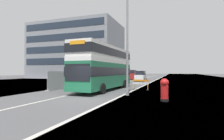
{
  "coord_description": "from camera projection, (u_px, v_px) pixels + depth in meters",
  "views": [
    {
      "loc": [
        6.64,
        -11.74,
        2.09
      ],
      "look_at": [
        0.83,
        4.72,
        2.2
      ],
      "focal_mm": 28.65,
      "sensor_mm": 36.0,
      "label": 1
    }
  ],
  "objects": [
    {
      "name": "ground",
      "position": [
        88.0,
        100.0,
        13.19
      ],
      "size": [
        140.0,
        280.0,
        0.1
      ],
      "color": "#4C4C4F"
    },
    {
      "name": "double_decker_bus",
      "position": [
        105.0,
        67.0,
        19.89
      ],
      "size": [
        3.15,
        11.42,
        4.78
      ],
      "color": "#1E6B47",
      "rests_on": "ground"
    },
    {
      "name": "lamppost_foreground",
      "position": [
        127.0,
        43.0,
        15.33
      ],
      "size": [
        0.29,
        0.7,
        9.5
      ],
      "color": "gray",
      "rests_on": "ground"
    },
    {
      "name": "red_pillar_postbox",
      "position": [
        164.0,
        89.0,
        12.37
      ],
      "size": [
        0.59,
        0.59,
        1.58
      ],
      "color": "black",
      "rests_on": "ground"
    },
    {
      "name": "roadworks_barrier",
      "position": [
        141.0,
        83.0,
        19.84
      ],
      "size": [
        1.76,
        0.52,
        1.15
      ],
      "color": "orange",
      "rests_on": "ground"
    },
    {
      "name": "construction_site_fence",
      "position": [
        91.0,
        78.0,
        28.13
      ],
      "size": [
        0.44,
        20.6,
        2.13
      ],
      "color": "#A8AAAD",
      "rests_on": "ground"
    },
    {
      "name": "car_oncoming_near",
      "position": [
        141.0,
        76.0,
        36.59
      ],
      "size": [
        2.02,
        4.09,
        2.15
      ],
      "color": "silver",
      "rests_on": "ground"
    },
    {
      "name": "car_receding_mid",
      "position": [
        132.0,
        75.0,
        44.2
      ],
      "size": [
        2.08,
        3.98,
        2.36
      ],
      "color": "maroon",
      "rests_on": "ground"
    },
    {
      "name": "car_receding_far",
      "position": [
        136.0,
        75.0,
        50.7
      ],
      "size": [
        1.93,
        4.43,
        2.17
      ],
      "color": "slate",
      "rests_on": "ground"
    },
    {
      "name": "bare_tree_far_verge_near",
      "position": [
        96.0,
        70.0,
        40.12
      ],
      "size": [
        2.79,
        2.63,
        5.05
      ],
      "color": "#4C3D2D",
      "rests_on": "ground"
    },
    {
      "name": "backdrop_office_block",
      "position": [
        77.0,
        51.0,
        57.05
      ],
      "size": [
        26.73,
        16.47,
        16.74
      ],
      "color": "gray",
      "rests_on": "ground"
    }
  ]
}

